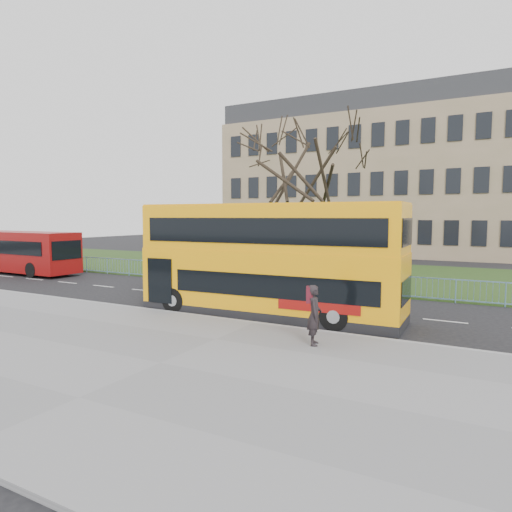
% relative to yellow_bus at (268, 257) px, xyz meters
% --- Properties ---
extents(ground, '(120.00, 120.00, 0.00)m').
position_rel_yellow_bus_xyz_m(ground, '(0.30, -0.06, -2.35)').
color(ground, black).
rests_on(ground, ground).
extents(pavement, '(80.00, 10.50, 0.12)m').
position_rel_yellow_bus_xyz_m(pavement, '(0.30, -6.81, -2.29)').
color(pavement, slate).
rests_on(pavement, ground).
extents(kerb, '(80.00, 0.20, 0.14)m').
position_rel_yellow_bus_xyz_m(kerb, '(0.30, -1.61, -2.28)').
color(kerb, gray).
rests_on(kerb, ground).
extents(grass_verge, '(80.00, 15.40, 0.08)m').
position_rel_yellow_bus_xyz_m(grass_verge, '(0.30, 14.24, -2.31)').
color(grass_verge, '#223914').
rests_on(grass_verge, ground).
extents(guard_railing, '(40.00, 0.12, 1.10)m').
position_rel_yellow_bus_xyz_m(guard_railing, '(0.30, 6.54, -1.80)').
color(guard_railing, '#6A99BC').
rests_on(guard_railing, ground).
extents(bare_tree, '(7.83, 7.83, 11.18)m').
position_rel_yellow_bus_xyz_m(bare_tree, '(-2.70, 9.94, 3.32)').
color(bare_tree, black).
rests_on(bare_tree, grass_verge).
extents(civic_building, '(30.00, 15.00, 14.00)m').
position_rel_yellow_bus_xyz_m(civic_building, '(-4.70, 34.94, 4.65)').
color(civic_building, '#887656').
rests_on(civic_building, ground).
extents(yellow_bus, '(10.55, 2.89, 4.39)m').
position_rel_yellow_bus_xyz_m(yellow_bus, '(0.00, 0.00, 0.00)').
color(yellow_bus, '#FFA70A').
rests_on(yellow_bus, ground).
extents(red_bus, '(10.99, 2.69, 2.89)m').
position_rel_yellow_bus_xyz_m(red_bus, '(-21.95, 3.98, -0.82)').
color(red_bus, maroon).
rests_on(red_bus, ground).
extents(pedestrian, '(0.63, 0.77, 1.81)m').
position_rel_yellow_bus_xyz_m(pedestrian, '(3.24, -3.29, -1.33)').
color(pedestrian, black).
rests_on(pedestrian, pavement).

